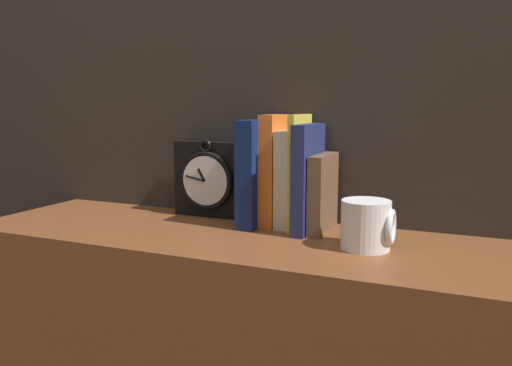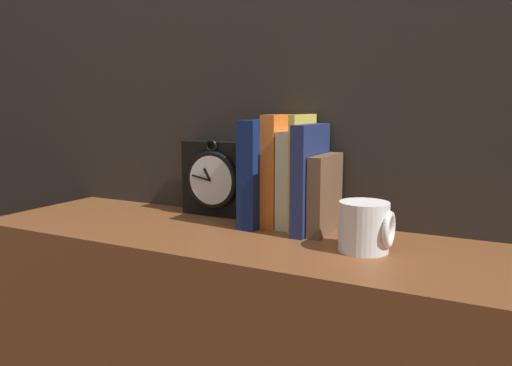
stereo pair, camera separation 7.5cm
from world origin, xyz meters
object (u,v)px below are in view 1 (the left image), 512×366
object	(u,v)px
book_slot0_navy	(256,173)
mug	(367,225)
book_slot3_yellow	(300,172)
book_slot5_brown	(323,193)
book_slot1_orange	(274,170)
book_slot2_cream	(290,179)
book_slot4_navy	(308,178)
clock	(211,179)

from	to	relation	value
book_slot0_navy	mug	xyz separation A→B (m)	(0.28, -0.10, -0.07)
book_slot3_yellow	book_slot5_brown	xyz separation A→B (m)	(0.06, -0.01, -0.04)
book_slot1_orange	book_slot2_cream	xyz separation A→B (m)	(0.04, 0.00, -0.02)
mug	book_slot1_orange	bearing A→B (deg)	153.96
book_slot1_orange	book_slot3_yellow	distance (m)	0.07
book_slot4_navy	mug	size ratio (longest dim) A/B	2.34
book_slot0_navy	book_slot3_yellow	size ratio (longest dim) A/B	0.95
book_slot0_navy	book_slot3_yellow	world-z (taller)	book_slot3_yellow
clock	mug	world-z (taller)	clock
book_slot2_cream	book_slot3_yellow	distance (m)	0.03
book_slot3_yellow	mug	bearing A→B (deg)	-31.95
book_slot2_cream	mug	distance (m)	0.24
book_slot0_navy	book_slot4_navy	distance (m)	0.13
clock	book_slot1_orange	distance (m)	0.18
clock	book_slot0_navy	bearing A→B (deg)	-16.49
clock	book_slot2_cream	bearing A→B (deg)	-6.35
book_slot0_navy	book_slot4_navy	size ratio (longest dim) A/B	1.03
book_slot2_cream	book_slot4_navy	bearing A→B (deg)	-24.89
book_slot1_orange	book_slot5_brown	size ratio (longest dim) A/B	1.49
book_slot0_navy	book_slot3_yellow	bearing A→B (deg)	4.63
book_slot4_navy	book_slot0_navy	bearing A→B (deg)	177.10
mug	clock	bearing A→B (deg)	161.21
book_slot5_brown	mug	world-z (taller)	book_slot5_brown
clock	mug	size ratio (longest dim) A/B	1.93
clock	book_slot0_navy	world-z (taller)	book_slot0_navy
clock	book_slot3_yellow	distance (m)	0.25
book_slot1_orange	book_slot5_brown	world-z (taller)	book_slot1_orange
clock	book_slot4_navy	xyz separation A→B (m)	(0.27, -0.05, 0.02)
book_slot0_navy	book_slot1_orange	distance (m)	0.04
book_slot4_navy	book_slot1_orange	bearing A→B (deg)	165.67
book_slot0_navy	book_slot5_brown	xyz separation A→B (m)	(0.16, -0.00, -0.04)
book_slot0_navy	book_slot2_cream	xyz separation A→B (m)	(0.08, 0.02, -0.01)
book_slot3_yellow	book_slot2_cream	bearing A→B (deg)	161.05
clock	book_slot2_cream	distance (m)	0.22
book_slot1_orange	mug	world-z (taller)	book_slot1_orange
book_slot2_cream	book_slot4_navy	world-z (taller)	book_slot4_navy
book_slot5_brown	clock	bearing A→B (deg)	172.09
book_slot0_navy	clock	bearing A→B (deg)	163.51
clock	mug	bearing A→B (deg)	-18.79
clock	book_slot3_yellow	xyz separation A→B (m)	(0.24, -0.03, 0.03)
book_slot3_yellow	book_slot5_brown	size ratio (longest dim) A/B	1.50
clock	book_slot0_navy	distance (m)	0.15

